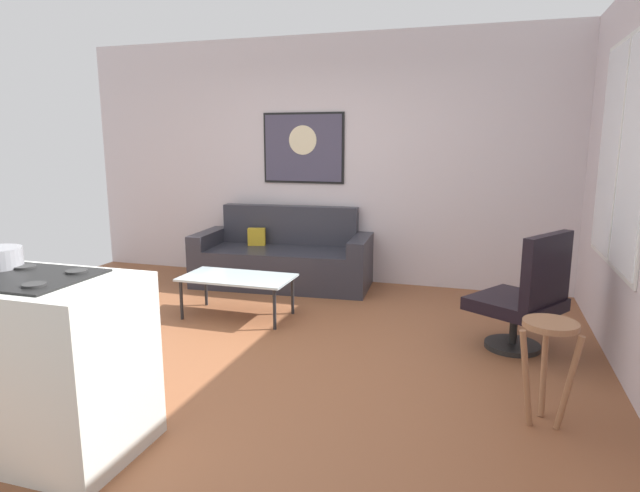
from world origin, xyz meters
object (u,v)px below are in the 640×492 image
(bar_stool, at_px, (549,346))
(wall_painting, at_px, (303,148))
(coffee_table, at_px, (237,280))
(couch, at_px, (283,260))
(armchair, at_px, (526,297))

(bar_stool, xyz_separation_m, wall_painting, (-2.45, 2.85, 1.07))
(bar_stool, bearing_deg, coffee_table, 153.98)
(coffee_table, height_order, bar_stool, bar_stool)
(couch, xyz_separation_m, bar_stool, (2.57, -2.46, 0.19))
(coffee_table, distance_m, armchair, 2.51)
(couch, xyz_separation_m, coffee_table, (0.01, -1.21, 0.07))
(coffee_table, bearing_deg, wall_painting, 86.22)
(couch, bearing_deg, armchair, -27.63)
(armchair, bearing_deg, bar_stool, -87.48)
(bar_stool, distance_m, wall_painting, 3.91)
(couch, distance_m, coffee_table, 1.21)
(couch, relative_size, armchair, 2.12)
(armchair, xyz_separation_m, wall_painting, (-2.40, 1.71, 1.10))
(coffee_table, distance_m, wall_painting, 2.00)
(couch, relative_size, coffee_table, 1.97)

